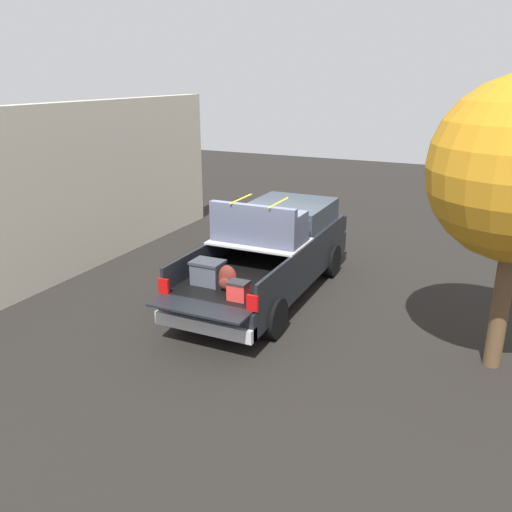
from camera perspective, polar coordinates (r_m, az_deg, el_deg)
ground_plane at (r=11.73m, az=1.24°, el=-4.22°), size 40.00×40.00×0.00m
pickup_truck at (r=11.70m, az=1.97°, el=0.64°), size 6.05×2.06×2.23m
building_facade at (r=13.32m, az=-19.38°, el=6.63°), size 11.50×0.36×4.03m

